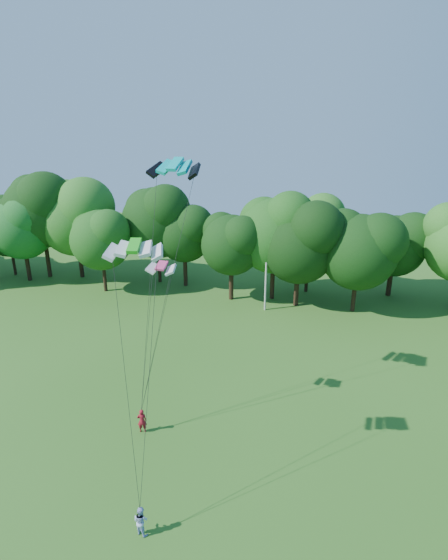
# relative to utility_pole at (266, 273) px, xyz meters

# --- Properties ---
(utility_pole) EXTENTS (1.59, 0.36, 8.02)m
(utility_pole) POSITION_rel_utility_pole_xyz_m (0.00, 0.00, 0.00)
(utility_pole) COLOR #B9B9B0
(utility_pole) RESTS_ON ground
(kite_flyer_left) EXTENTS (0.68, 0.51, 1.66)m
(kite_flyer_left) POSITION_rel_utility_pole_xyz_m (-6.25, -20.72, -3.30)
(kite_flyer_left) COLOR maroon
(kite_flyer_left) RESTS_ON ground
(kite_flyer_right) EXTENTS (0.93, 0.84, 1.57)m
(kite_flyer_right) POSITION_rel_utility_pole_xyz_m (-3.81, -27.79, -3.34)
(kite_flyer_right) COLOR #AABBED
(kite_flyer_right) RESTS_ON ground
(kite_teal) EXTENTS (3.33, 1.90, 0.78)m
(kite_teal) POSITION_rel_utility_pole_xyz_m (-4.64, -16.44, 12.29)
(kite_teal) COLOR #05A5A4
(kite_teal) RESTS_ON ground
(kite_green) EXTENTS (2.82, 1.59, 0.50)m
(kite_green) POSITION_rel_utility_pole_xyz_m (-4.64, -24.00, 9.26)
(kite_green) COLOR green
(kite_green) RESTS_ON ground
(kite_pink) EXTENTS (1.88, 1.05, 0.43)m
(kite_pink) POSITION_rel_utility_pole_xyz_m (-5.22, -18.28, 6.41)
(kite_pink) COLOR #CD396F
(kite_pink) RESTS_ON ground
(tree_back_west) EXTENTS (8.07, 8.07, 11.74)m
(tree_back_west) POSITION_rel_utility_pole_xyz_m (-30.03, 4.41, 3.20)
(tree_back_west) COLOR #392717
(tree_back_west) RESTS_ON ground
(tree_back_center) EXTENTS (8.64, 8.64, 12.56)m
(tree_back_center) POSITION_rel_utility_pole_xyz_m (3.21, 1.85, 3.72)
(tree_back_center) COLOR black
(tree_back_center) RESTS_ON ground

